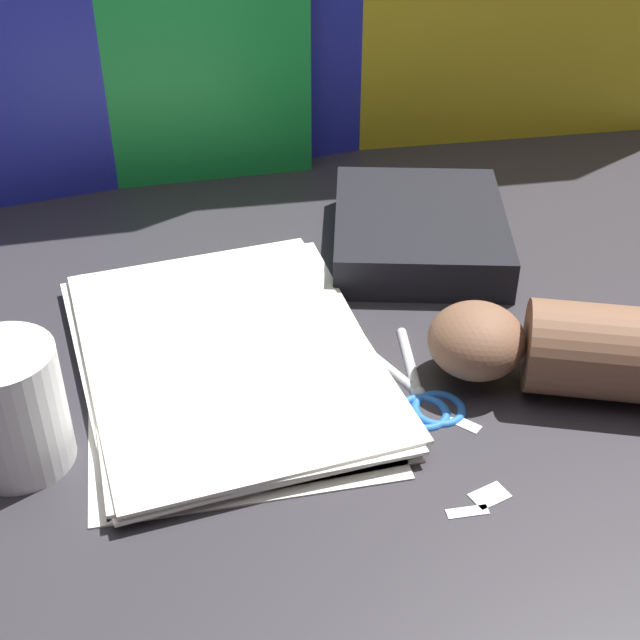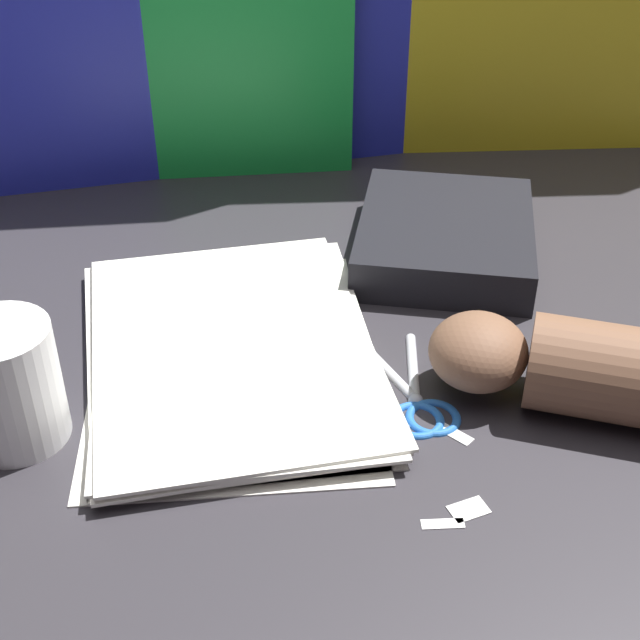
% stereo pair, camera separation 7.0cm
% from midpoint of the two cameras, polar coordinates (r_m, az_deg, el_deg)
% --- Properties ---
extents(ground_plane, '(6.00, 6.00, 0.00)m').
position_cam_midpoint_polar(ground_plane, '(0.72, -2.02, -5.93)').
color(ground_plane, '#2D2B30').
extents(paper_stack, '(0.26, 0.35, 0.02)m').
position_cam_midpoint_polar(paper_stack, '(0.77, -8.53, -2.42)').
color(paper_stack, white).
rests_on(paper_stack, ground_plane).
extents(book_closed, '(0.23, 0.25, 0.04)m').
position_cam_midpoint_polar(book_closed, '(0.92, 4.21, 5.69)').
color(book_closed, black).
rests_on(book_closed, ground_plane).
extents(scissors, '(0.07, 0.14, 0.01)m').
position_cam_midpoint_polar(scissors, '(0.73, 3.65, -4.60)').
color(scissors, silver).
rests_on(scissors, ground_plane).
extents(hand_forearm, '(0.29, 0.20, 0.08)m').
position_cam_midpoint_polar(hand_forearm, '(0.74, 15.65, -2.12)').
color(hand_forearm, brown).
rests_on(hand_forearm, ground_plane).
extents(paper_scrap_near, '(0.03, 0.01, 0.00)m').
position_cam_midpoint_polar(paper_scrap_near, '(0.64, 6.30, -12.21)').
color(paper_scrap_near, white).
rests_on(paper_scrap_near, ground_plane).
extents(paper_scrap_mid, '(0.03, 0.03, 0.00)m').
position_cam_midpoint_polar(paper_scrap_mid, '(0.71, 2.77, -6.62)').
color(paper_scrap_mid, white).
rests_on(paper_scrap_mid, ground_plane).
extents(paper_scrap_far, '(0.03, 0.03, 0.00)m').
position_cam_midpoint_polar(paper_scrap_far, '(0.71, 6.31, -6.65)').
color(paper_scrap_far, white).
rests_on(paper_scrap_far, ground_plane).
extents(paper_scrap_side, '(0.03, 0.02, 0.00)m').
position_cam_midpoint_polar(paper_scrap_side, '(0.66, 7.78, -11.18)').
color(paper_scrap_side, white).
rests_on(paper_scrap_side, ground_plane).
extents(mug, '(0.08, 0.08, 0.10)m').
position_cam_midpoint_polar(mug, '(0.69, -21.97, -5.37)').
color(mug, white).
rests_on(mug, ground_plane).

